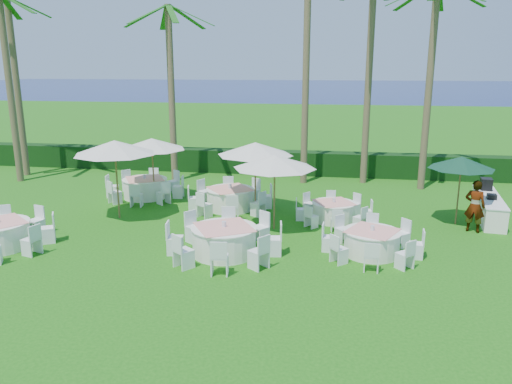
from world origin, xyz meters
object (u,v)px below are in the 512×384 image
(banquet_table_e, at_px, (230,198))
(umbrella_c, at_px, (152,144))
(banquet_table_b, at_px, (224,240))
(buffet_table, at_px, (488,207))
(banquet_table_c, at_px, (372,242))
(banquet_table_d, at_px, (145,187))
(umbrella_a, at_px, (115,147))
(staff_person, at_px, (475,206))
(umbrella_d, at_px, (255,149))
(umbrella_green, at_px, (462,163))
(umbrella_b, at_px, (275,162))
(banquet_table_f, at_px, (334,211))

(banquet_table_e, relative_size, umbrella_c, 1.19)
(banquet_table_b, height_order, buffet_table, buffet_table)
(banquet_table_c, bearing_deg, buffet_table, 44.37)
(banquet_table_c, distance_m, umbrella_c, 10.18)
(banquet_table_d, distance_m, umbrella_a, 3.73)
(staff_person, bearing_deg, banquet_table_b, 45.46)
(umbrella_d, height_order, umbrella_green, umbrella_d)
(banquet_table_b, distance_m, umbrella_green, 8.89)
(umbrella_a, distance_m, umbrella_b, 5.94)
(banquet_table_f, relative_size, umbrella_a, 0.94)
(banquet_table_b, xyz_separation_m, buffet_table, (8.96, 5.15, -0.00))
(umbrella_a, bearing_deg, umbrella_b, -3.52)
(buffet_table, bearing_deg, umbrella_a, -171.16)
(banquet_table_b, bearing_deg, umbrella_b, 65.82)
(banquet_table_f, bearing_deg, umbrella_d, 172.30)
(buffet_table, bearing_deg, banquet_table_b, -150.12)
(umbrella_a, distance_m, staff_person, 12.87)
(buffet_table, relative_size, staff_person, 2.05)
(buffet_table, bearing_deg, staff_person, -119.14)
(umbrella_b, relative_size, umbrella_green, 1.16)
(banquet_table_d, xyz_separation_m, umbrella_d, (5.11, -1.66, 2.10))
(banquet_table_e, distance_m, staff_person, 8.98)
(banquet_table_c, relative_size, umbrella_green, 1.22)
(umbrella_c, height_order, buffet_table, umbrella_c)
(banquet_table_d, height_order, umbrella_c, umbrella_c)
(banquet_table_b, height_order, umbrella_green, umbrella_green)
(umbrella_b, bearing_deg, banquet_table_e, 132.93)
(umbrella_c, height_order, staff_person, umbrella_c)
(banquet_table_c, bearing_deg, umbrella_b, 148.88)
(banquet_table_e, height_order, buffet_table, buffet_table)
(umbrella_c, bearing_deg, banquet_table_d, 142.94)
(banquet_table_e, height_order, umbrella_b, umbrella_b)
(banquet_table_e, distance_m, umbrella_d, 2.42)
(banquet_table_d, height_order, banquet_table_f, banquet_table_d)
(banquet_table_b, bearing_deg, banquet_table_f, 50.54)
(banquet_table_b, distance_m, banquet_table_f, 5.10)
(banquet_table_b, xyz_separation_m, umbrella_b, (1.19, 2.65, 1.94))
(umbrella_a, distance_m, umbrella_d, 5.16)
(banquet_table_c, bearing_deg, umbrella_d, 138.89)
(banquet_table_b, distance_m, banquet_table_d, 7.72)
(umbrella_c, bearing_deg, umbrella_green, -6.52)
(banquet_table_b, height_order, umbrella_b, umbrella_b)
(banquet_table_f, distance_m, umbrella_b, 3.16)
(umbrella_b, bearing_deg, banquet_table_d, 151.02)
(banquet_table_e, xyz_separation_m, umbrella_a, (-3.88, -1.83, 2.24))
(umbrella_b, xyz_separation_m, umbrella_d, (-0.94, 1.69, 0.14))
(banquet_table_e, height_order, umbrella_a, umbrella_a)
(umbrella_d, bearing_deg, banquet_table_c, -41.11)
(umbrella_d, bearing_deg, banquet_table_f, -7.70)
(banquet_table_f, bearing_deg, banquet_table_c, -70.02)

